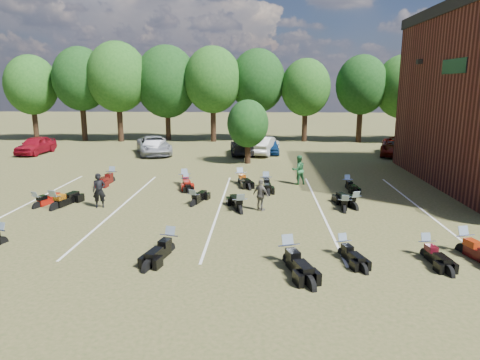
# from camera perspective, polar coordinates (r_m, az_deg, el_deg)

# --- Properties ---
(ground) EXTENTS (160.00, 160.00, 0.00)m
(ground) POSITION_cam_1_polar(r_m,az_deg,el_deg) (18.57, 5.68, -6.37)
(ground) COLOR brown
(ground) RESTS_ON ground
(car_0) EXTENTS (2.05, 4.69, 1.57)m
(car_0) POSITION_cam_1_polar(r_m,az_deg,el_deg) (42.19, -25.59, 4.22)
(car_0) COLOR maroon
(car_0) RESTS_ON ground
(car_1) EXTENTS (1.49, 4.10, 1.34)m
(car_1) POSITION_cam_1_polar(r_m,az_deg,el_deg) (38.27, -11.18, 4.30)
(car_1) COLOR silver
(car_1) RESTS_ON ground
(car_2) EXTENTS (4.48, 6.31, 1.60)m
(car_2) POSITION_cam_1_polar(r_m,az_deg,el_deg) (38.54, -11.39, 4.54)
(car_2) COLOR gray
(car_2) RESTS_ON ground
(car_3) EXTENTS (2.57, 5.33, 1.50)m
(car_3) POSITION_cam_1_polar(r_m,az_deg,el_deg) (37.87, 0.35, 4.57)
(car_3) COLOR black
(car_3) RESTS_ON ground
(car_4) EXTENTS (1.58, 3.90, 1.33)m
(car_4) POSITION_cam_1_polar(r_m,az_deg,el_deg) (38.38, 4.04, 4.52)
(car_4) COLOR navy
(car_4) RESTS_ON ground
(car_5) EXTENTS (2.89, 5.15, 1.61)m
(car_5) POSITION_cam_1_polar(r_m,az_deg,el_deg) (37.83, 3.24, 4.63)
(car_5) COLOR #A7A8A3
(car_5) RESTS_ON ground
(car_6) EXTENTS (4.17, 6.18, 1.57)m
(car_6) POSITION_cam_1_polar(r_m,az_deg,el_deg) (39.69, 20.20, 4.22)
(car_6) COLOR #570C05
(car_6) RESTS_ON ground
(car_7) EXTENTS (2.58, 4.74, 1.30)m
(car_7) POSITION_cam_1_polar(r_m,az_deg,el_deg) (39.87, 20.52, 4.03)
(car_7) COLOR #3D3C42
(car_7) RESTS_ON ground
(person_black) EXTENTS (0.72, 0.58, 1.73)m
(person_black) POSITION_cam_1_polar(r_m,az_deg,el_deg) (22.40, -18.26, -1.35)
(person_black) COLOR black
(person_black) RESTS_ON ground
(person_green) EXTENTS (1.07, 0.97, 1.81)m
(person_green) POSITION_cam_1_polar(r_m,az_deg,el_deg) (26.52, 7.80, 1.35)
(person_green) COLOR #286D3B
(person_green) RESTS_ON ground
(person_grey) EXTENTS (0.95, 0.86, 1.55)m
(person_grey) POSITION_cam_1_polar(r_m,az_deg,el_deg) (20.78, 2.80, -2.03)
(person_grey) COLOR #5A564D
(person_grey) RESTS_ON ground
(motorcycle_0) EXTENTS (1.24, 2.19, 1.16)m
(motorcycle_0) POSITION_cam_1_polar(r_m,az_deg,el_deg) (19.08, -29.24, -7.45)
(motorcycle_0) COLOR black
(motorcycle_0) RESTS_ON ground
(motorcycle_2) EXTENTS (1.28, 2.44, 1.30)m
(motorcycle_2) POSITION_cam_1_polar(r_m,az_deg,el_deg) (16.18, -9.36, -9.40)
(motorcycle_2) COLOR black
(motorcycle_2) RESTS_ON ground
(motorcycle_3) EXTENTS (1.54, 2.65, 1.41)m
(motorcycle_3) POSITION_cam_1_polar(r_m,az_deg,el_deg) (15.04, 6.44, -11.05)
(motorcycle_3) COLOR black
(motorcycle_3) RESTS_ON ground
(motorcycle_4) EXTENTS (1.18, 2.10, 1.12)m
(motorcycle_4) POSITION_cam_1_polar(r_m,az_deg,el_deg) (16.07, 13.53, -9.75)
(motorcycle_4) COLOR black
(motorcycle_4) RESTS_ON ground
(motorcycle_5) EXTENTS (0.93, 2.18, 1.18)m
(motorcycle_5) POSITION_cam_1_polar(r_m,az_deg,el_deg) (16.91, 23.48, -9.33)
(motorcycle_5) COLOR black
(motorcycle_5) RESTS_ON ground
(motorcycle_6) EXTENTS (1.39, 2.54, 1.35)m
(motorcycle_6) POSITION_cam_1_polar(r_m,az_deg,el_deg) (17.87, 27.59, -8.57)
(motorcycle_6) COLOR #3E0809
(motorcycle_6) RESTS_ON ground
(motorcycle_7) EXTENTS (1.31, 2.24, 1.19)m
(motorcycle_7) POSITION_cam_1_polar(r_m,az_deg,el_deg) (23.69, -25.39, -3.37)
(motorcycle_7) COLOR #98140B
(motorcycle_7) RESTS_ON ground
(motorcycle_8) EXTENTS (1.37, 2.63, 1.40)m
(motorcycle_8) POSITION_cam_1_polar(r_m,az_deg,el_deg) (23.03, -23.41, -3.62)
(motorcycle_8) COLOR black
(motorcycle_8) RESTS_ON ground
(motorcycle_9) EXTENTS (1.20, 2.26, 1.20)m
(motorcycle_9) POSITION_cam_1_polar(r_m,az_deg,el_deg) (21.93, -6.21, -3.41)
(motorcycle_9) COLOR black
(motorcycle_9) RESTS_ON ground
(motorcycle_10) EXTENTS (1.39, 2.51, 1.33)m
(motorcycle_10) POSITION_cam_1_polar(r_m,az_deg,el_deg) (20.62, 0.01, -4.37)
(motorcycle_10) COLOR black
(motorcycle_10) RESTS_ON ground
(motorcycle_11) EXTENTS (0.94, 2.25, 1.22)m
(motorcycle_11) POSITION_cam_1_polar(r_m,az_deg,el_deg) (21.34, 13.75, -4.16)
(motorcycle_11) COLOR black
(motorcycle_11) RESTS_ON ground
(motorcycle_12) EXTENTS (1.47, 2.43, 1.29)m
(motorcycle_12) POSITION_cam_1_polar(r_m,az_deg,el_deg) (21.95, 14.96, -3.76)
(motorcycle_12) COLOR black
(motorcycle_12) RESTS_ON ground
(motorcycle_14) EXTENTS (0.95, 2.46, 1.34)m
(motorcycle_14) POSITION_cam_1_polar(r_m,az_deg,el_deg) (28.32, -16.69, -0.23)
(motorcycle_14) COLOR #480B0A
(motorcycle_14) RESTS_ON ground
(motorcycle_15) EXTENTS (1.42, 2.55, 1.36)m
(motorcycle_15) POSITION_cam_1_polar(r_m,az_deg,el_deg) (26.53, -7.36, -0.63)
(motorcycle_15) COLOR #97140A
(motorcycle_15) RESTS_ON ground
(motorcycle_16) EXTENTS (1.16, 2.15, 1.14)m
(motorcycle_16) POSITION_cam_1_polar(r_m,az_deg,el_deg) (25.89, -7.16, -0.96)
(motorcycle_16) COLOR black
(motorcycle_16) RESTS_ON ground
(motorcycle_17) EXTENTS (1.52, 2.53, 1.34)m
(motorcycle_17) POSITION_cam_1_polar(r_m,az_deg,el_deg) (26.78, 0.05, -0.40)
(motorcycle_17) COLOR black
(motorcycle_17) RESTS_ON ground
(motorcycle_18) EXTENTS (0.82, 2.10, 1.15)m
(motorcycle_18) POSITION_cam_1_polar(r_m,az_deg,el_deg) (25.78, 3.47, -0.94)
(motorcycle_18) COLOR black
(motorcycle_18) RESTS_ON ground
(motorcycle_19) EXTENTS (0.92, 2.42, 1.32)m
(motorcycle_19) POSITION_cam_1_polar(r_m,az_deg,el_deg) (25.63, 3.47, -1.02)
(motorcycle_19) COLOR black
(motorcycle_19) RESTS_ON ground
(motorcycle_20) EXTENTS (0.90, 2.06, 1.11)m
(motorcycle_20) POSITION_cam_1_polar(r_m,az_deg,el_deg) (26.20, 14.11, -1.08)
(motorcycle_20) COLOR black
(motorcycle_20) RESTS_ON ground
(tree_line) EXTENTS (56.00, 6.00, 9.79)m
(tree_line) POSITION_cam_1_polar(r_m,az_deg,el_deg) (46.55, 2.87, 12.91)
(tree_line) COLOR black
(tree_line) RESTS_ON ground
(young_tree_midfield) EXTENTS (3.20, 3.20, 4.70)m
(young_tree_midfield) POSITION_cam_1_polar(r_m,az_deg,el_deg) (33.19, 1.05, 7.51)
(young_tree_midfield) COLOR black
(young_tree_midfield) RESTS_ON ground
(parking_lines) EXTENTS (20.10, 14.00, 0.01)m
(parking_lines) POSITION_cam_1_polar(r_m,az_deg,el_deg) (21.50, -2.73, -3.66)
(parking_lines) COLOR silver
(parking_lines) RESTS_ON ground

